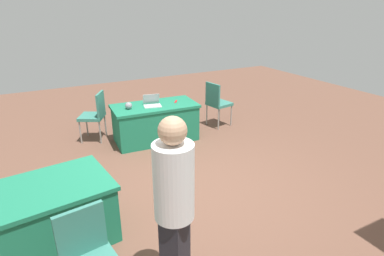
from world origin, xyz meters
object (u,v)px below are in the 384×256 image
at_px(laptop_silver, 152,104).
at_px(table_foreground, 155,122).
at_px(scissors_red, 176,101).
at_px(table_mid_left, 39,219).
at_px(chair_near_front, 95,113).
at_px(chair_tucked_left, 217,101).
at_px(yarn_ball, 129,106).
at_px(person_attendee_standing, 174,203).

bearing_deg(laptop_silver, table_foreground, -143.55).
distance_m(laptop_silver, scissors_red, 0.51).
distance_m(table_mid_left, chair_near_front, 2.97).
xyz_separation_m(chair_tucked_left, scissors_red, (1.01, 0.08, 0.16)).
bearing_deg(table_foreground, yarn_ball, 1.27).
relative_size(yarn_ball, scissors_red, 0.71).
height_order(chair_near_front, person_attendee_standing, person_attendee_standing).
distance_m(chair_near_front, person_attendee_standing, 3.97).
relative_size(person_attendee_standing, scissors_red, 9.72).
bearing_deg(chair_near_front, laptop_silver, -92.24).
bearing_deg(laptop_silver, chair_near_front, -18.68).
height_order(person_attendee_standing, scissors_red, person_attendee_standing).
xyz_separation_m(chair_near_front, yarn_ball, (-0.51, 0.56, 0.23)).
bearing_deg(person_attendee_standing, chair_tucked_left, -167.76).
height_order(table_mid_left, scissors_red, scissors_red).
bearing_deg(yarn_ball, laptop_silver, 178.07).
distance_m(table_foreground, chair_tucked_left, 1.48).
bearing_deg(table_foreground, chair_tucked_left, -176.71).
xyz_separation_m(table_mid_left, scissors_red, (-2.67, -2.16, 0.36)).
bearing_deg(person_attendee_standing, table_foreground, -149.62).
distance_m(table_foreground, laptop_silver, 0.40).
relative_size(chair_near_front, chair_tucked_left, 0.99).
relative_size(table_foreground, chair_near_front, 1.72).
xyz_separation_m(chair_tucked_left, yarn_ball, (1.97, 0.10, 0.22)).
xyz_separation_m(table_mid_left, laptop_silver, (-2.16, -2.13, 0.40)).
bearing_deg(chair_tucked_left, laptop_silver, -96.30).
distance_m(chair_near_front, chair_tucked_left, 2.52).
bearing_deg(person_attendee_standing, chair_near_front, -132.75).
distance_m(laptop_silver, yarn_ball, 0.45).
distance_m(table_mid_left, laptop_silver, 3.06).
xyz_separation_m(chair_tucked_left, person_attendee_standing, (2.62, 3.47, 0.41)).
bearing_deg(table_foreground, scissors_red, -179.88).
bearing_deg(table_foreground, table_mid_left, 44.24).
distance_m(person_attendee_standing, scissors_red, 3.76).
xyz_separation_m(chair_near_front, person_attendee_standing, (0.14, 3.94, 0.43)).
height_order(chair_tucked_left, scissors_red, chair_tucked_left).
bearing_deg(chair_near_front, scissors_red, -81.77).
xyz_separation_m(table_mid_left, chair_tucked_left, (-3.68, -2.24, 0.20)).
bearing_deg(scissors_red, table_mid_left, -18.03).
distance_m(chair_near_front, yarn_ball, 0.79).
bearing_deg(chair_tucked_left, scissors_red, -95.77).
relative_size(table_foreground, scissors_red, 9.19).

